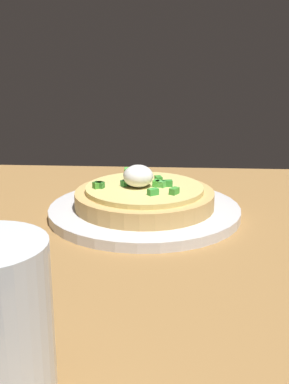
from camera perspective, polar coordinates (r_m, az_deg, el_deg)
dining_table at (r=57.65cm, az=-5.56°, el=-7.65°), size 92.18×75.64×2.87cm
plate at (r=66.86cm, az=-0.00°, el=-2.16°), size 25.05×25.05×1.26cm
pizza at (r=66.21cm, az=-0.04°, el=-0.45°), size 18.17×18.17×5.62cm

